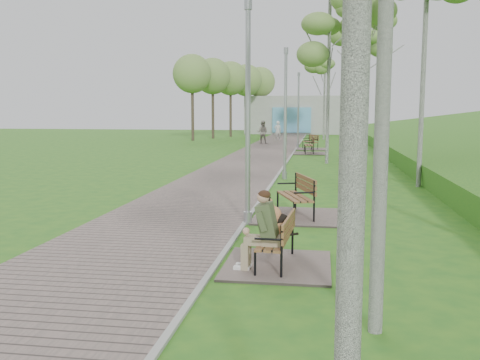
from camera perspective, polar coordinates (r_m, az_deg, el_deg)
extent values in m
plane|color=#28641E|center=(8.13, -3.75, -10.81)|extent=(120.00, 120.00, 0.00)
cube|color=#6B5D56|center=(29.35, 2.00, 2.54)|extent=(3.50, 67.00, 0.04)
cube|color=#999993|center=(29.19, 5.41, 2.50)|extent=(0.10, 67.00, 0.05)
cube|color=#9E9E99|center=(58.62, 5.68, 6.92)|extent=(10.00, 5.00, 4.00)
cube|color=#5BA1CB|center=(56.03, 5.53, 6.39)|extent=(4.00, 0.20, 2.60)
cube|color=#6B5D56|center=(8.90, 4.01, -9.05)|extent=(1.73, 1.92, 0.04)
cube|color=brown|center=(8.80, 3.71, -6.46)|extent=(0.53, 1.47, 0.04)
cube|color=brown|center=(8.71, 5.23, -4.87)|extent=(0.14, 1.44, 0.32)
cube|color=#6B5D56|center=(12.90, 6.03, -3.87)|extent=(2.00, 2.22, 0.04)
cube|color=brown|center=(12.81, 5.83, -1.76)|extent=(1.00, 1.74, 0.04)
cube|color=brown|center=(12.84, 7.00, -0.41)|extent=(0.56, 1.59, 0.37)
cube|color=#6B5D56|center=(31.61, 7.41, 2.84)|extent=(2.02, 2.24, 0.04)
cube|color=brown|center=(31.58, 7.34, 3.72)|extent=(0.62, 1.71, 0.04)
cube|color=brown|center=(31.57, 7.83, 4.26)|extent=(0.16, 1.68, 0.37)
cube|color=#6B5D56|center=(35.08, 7.55, 3.29)|extent=(1.92, 2.13, 0.04)
cube|color=brown|center=(35.06, 7.48, 4.04)|extent=(1.07, 1.66, 0.04)
cube|color=brown|center=(35.14, 7.88, 4.51)|extent=(0.67, 1.48, 0.35)
cylinder|color=#9EA1A6|center=(12.03, 0.83, -4.06)|extent=(0.19, 0.19, 0.28)
cylinder|color=#9EA1A6|center=(11.79, 0.85, 6.62)|extent=(0.11, 0.11, 4.75)
cylinder|color=#9EA1A6|center=(12.00, 0.87, 18.26)|extent=(0.17, 0.17, 0.24)
cylinder|color=#9EA1A6|center=(19.84, 4.79, 0.48)|extent=(0.18, 0.18, 0.28)
cylinder|color=#9EA1A6|center=(19.70, 4.85, 6.76)|extent=(0.11, 0.11, 4.62)
cylinder|color=#9EA1A6|center=(19.81, 4.93, 13.59)|extent=(0.17, 0.17, 0.23)
cylinder|color=#9EA1A6|center=(36.04, 6.18, 3.62)|extent=(0.19, 0.19, 0.29)
cylinder|color=#9EA1A6|center=(35.96, 6.24, 7.23)|extent=(0.12, 0.12, 4.82)
cylinder|color=#9EA1A6|center=(36.03, 6.29, 11.14)|extent=(0.17, 0.17, 0.24)
imported|color=silver|center=(44.20, 4.04, 5.23)|extent=(0.70, 0.59, 1.64)
imported|color=gray|center=(40.35, 2.42, 5.10)|extent=(0.91, 0.75, 1.74)
cylinder|color=silver|center=(18.77, 19.08, 13.48)|extent=(0.16, 0.16, 9.28)
cylinder|color=silver|center=(25.09, 13.55, 14.12)|extent=(0.20, 0.20, 11.07)
cylinder|color=silver|center=(24.84, 13.45, 13.93)|extent=(0.20, 0.20, 10.84)
cylinder|color=silver|center=(25.86, 9.41, 10.23)|extent=(0.17, 0.17, 7.66)
ellipsoid|color=#749749|center=(26.09, 9.53, 15.61)|extent=(2.41, 2.41, 3.37)
cylinder|color=silver|center=(27.34, 13.51, 9.38)|extent=(0.16, 0.16, 7.10)
ellipsoid|color=#749749|center=(27.52, 13.65, 14.11)|extent=(2.27, 2.27, 3.12)
cylinder|color=silver|center=(39.12, 12.13, 9.49)|extent=(0.19, 0.19, 8.05)
ellipsoid|color=#749749|center=(39.30, 12.24, 13.25)|extent=(2.81, 2.81, 3.54)
cylinder|color=silver|center=(46.68, 8.99, 8.79)|extent=(0.16, 0.16, 7.36)
ellipsoid|color=#749749|center=(46.80, 9.05, 11.67)|extent=(2.35, 2.35, 3.24)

